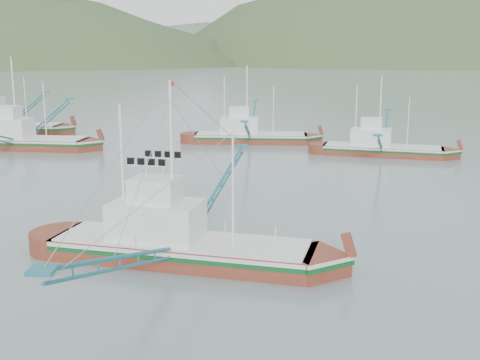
{
  "coord_description": "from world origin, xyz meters",
  "views": [
    {
      "loc": [
        0.61,
        -29.16,
        10.99
      ],
      "look_at": [
        0.0,
        6.0,
        3.2
      ],
      "focal_mm": 45.0,
      "sensor_mm": 36.0,
      "label": 1
    }
  ],
  "objects_px": {
    "main_boat": "(179,227)",
    "bg_boat_right": "(382,140)",
    "bg_boat_left": "(19,134)",
    "bg_boat_extra": "(4,122)",
    "bg_boat_far": "(249,132)"
  },
  "relations": [
    {
      "from": "main_boat",
      "to": "bg_boat_right",
      "type": "distance_m",
      "value": 36.2
    },
    {
      "from": "bg_boat_left",
      "to": "bg_boat_extra",
      "type": "distance_m",
      "value": 13.71
    },
    {
      "from": "main_boat",
      "to": "bg_boat_left",
      "type": "bearing_deg",
      "value": 135.3
    },
    {
      "from": "main_boat",
      "to": "bg_boat_far",
      "type": "height_order",
      "value": "main_boat"
    },
    {
      "from": "main_boat",
      "to": "bg_boat_left",
      "type": "relative_size",
      "value": 0.93
    },
    {
      "from": "main_boat",
      "to": "bg_boat_extra",
      "type": "xyz_separation_m",
      "value": [
        -28.4,
        47.4,
        -0.4
      ]
    },
    {
      "from": "main_boat",
      "to": "bg_boat_far",
      "type": "distance_m",
      "value": 40.23
    },
    {
      "from": "bg_boat_far",
      "to": "bg_boat_right",
      "type": "xyz_separation_m",
      "value": [
        13.74,
        -8.26,
        0.32
      ]
    },
    {
      "from": "bg_boat_extra",
      "to": "bg_boat_right",
      "type": "bearing_deg",
      "value": -14.63
    },
    {
      "from": "bg_boat_left",
      "to": "bg_boat_right",
      "type": "distance_m",
      "value": 39.19
    },
    {
      "from": "main_boat",
      "to": "bg_boat_right",
      "type": "height_order",
      "value": "main_boat"
    },
    {
      "from": "main_boat",
      "to": "bg_boat_left",
      "type": "distance_m",
      "value": 41.56
    },
    {
      "from": "main_boat",
      "to": "bg_boat_right",
      "type": "bearing_deg",
      "value": 75.23
    },
    {
      "from": "bg_boat_right",
      "to": "bg_boat_extra",
      "type": "distance_m",
      "value": 48.25
    },
    {
      "from": "bg_boat_left",
      "to": "bg_boat_extra",
      "type": "xyz_separation_m",
      "value": [
        -6.63,
        12.0,
        -0.15
      ]
    }
  ]
}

